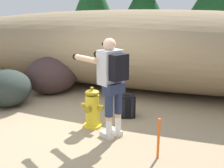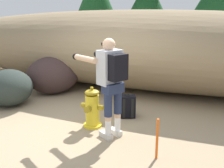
# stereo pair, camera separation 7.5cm
# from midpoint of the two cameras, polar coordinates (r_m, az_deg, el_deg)

# --- Properties ---
(ground_plane) EXTENTS (56.00, 56.00, 0.04)m
(ground_plane) POSITION_cam_midpoint_polar(r_m,az_deg,el_deg) (4.79, -7.67, -9.77)
(ground_plane) COLOR #998466
(dirt_embankment) EXTENTS (15.48, 3.20, 2.10)m
(dirt_embankment) POSITION_cam_midpoint_polar(r_m,az_deg,el_deg) (7.28, 4.36, 7.67)
(dirt_embankment) COLOR #897556
(dirt_embankment) RESTS_ON ground_plane
(fire_hydrant) EXTENTS (0.43, 0.38, 0.74)m
(fire_hydrant) POSITION_cam_midpoint_polar(r_m,az_deg,el_deg) (4.70, -4.79, -5.43)
(fire_hydrant) COLOR yellow
(fire_hydrant) RESTS_ON ground_plane
(utility_worker) EXTENTS (1.04, 0.80, 1.63)m
(utility_worker) POSITION_cam_midpoint_polar(r_m,az_deg,el_deg) (4.12, -0.84, 1.69)
(utility_worker) COLOR beige
(utility_worker) RESTS_ON ground_plane
(spare_backpack) EXTENTS (0.36, 0.35, 0.47)m
(spare_backpack) POSITION_cam_midpoint_polar(r_m,az_deg,el_deg) (5.17, 2.95, -4.92)
(spare_backpack) COLOR black
(spare_backpack) RESTS_ON ground_plane
(boulder_large) EXTENTS (1.64, 1.66, 0.95)m
(boulder_large) POSITION_cam_midpoint_polar(r_m,az_deg,el_deg) (6.80, -13.39, 1.86)
(boulder_large) COLOR #372827
(boulder_large) RESTS_ON ground_plane
(boulder_mid) EXTENTS (1.43, 1.43, 0.81)m
(boulder_mid) POSITION_cam_midpoint_polar(r_m,az_deg,el_deg) (6.19, -22.24, -0.83)
(boulder_mid) COLOR #28302C
(boulder_mid) RESTS_ON ground_plane
(survey_stake) EXTENTS (0.04, 0.04, 0.60)m
(survey_stake) POSITION_cam_midpoint_polar(r_m,az_deg,el_deg) (3.76, 9.56, -11.71)
(survey_stake) COLOR #E55914
(survey_stake) RESTS_ON ground_plane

